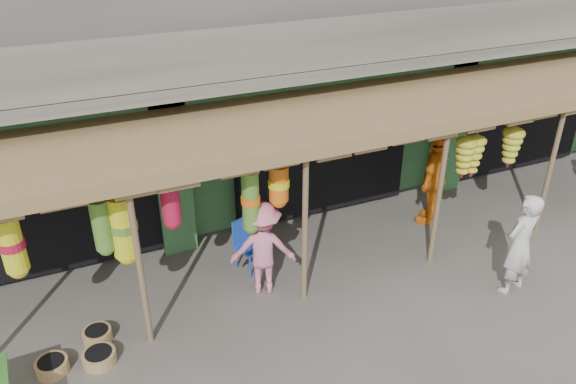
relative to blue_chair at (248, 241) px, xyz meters
name	(u,v)px	position (x,y,z in m)	size (l,w,h in m)	color
ground	(376,268)	(2.03, -0.98, -0.52)	(80.00, 80.00, 0.00)	#514C47
building	(269,20)	(2.03, 3.89, 2.85)	(16.40, 6.80, 7.00)	gray
awning	(355,117)	(1.89, -0.18, 2.06)	(14.00, 2.70, 2.79)	brown
blue_chair	(248,241)	(0.00, 0.00, 0.00)	(0.57, 0.57, 0.93)	#1C47B8
basket_left	(52,366)	(-3.34, -1.25, -0.42)	(0.45, 0.45, 0.19)	#9C6F46
basket_mid	(99,358)	(-2.72, -1.34, -0.43)	(0.47, 0.47, 0.18)	#A27149
basket_right	(98,335)	(-2.68, -0.87, -0.42)	(0.42, 0.42, 0.19)	#A5884D
person_front	(520,245)	(3.76, -2.39, 0.38)	(0.65, 0.43, 1.78)	beige
person_vendor	(434,177)	(3.87, -0.01, 0.45)	(1.14, 0.47, 1.94)	orange
person_shopper	(263,248)	(0.00, -0.74, 0.30)	(1.06, 0.61, 1.64)	#D06E8B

